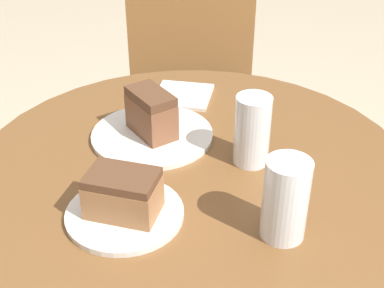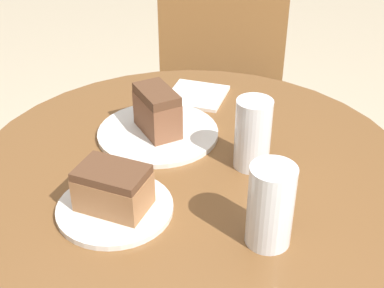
{
  "view_description": "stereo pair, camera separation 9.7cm",
  "coord_description": "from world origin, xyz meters",
  "px_view_note": "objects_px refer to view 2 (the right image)",
  "views": [
    {
      "loc": [
        0.05,
        -0.82,
        1.33
      ],
      "look_at": [
        0.0,
        0.0,
        0.81
      ],
      "focal_mm": 50.0,
      "sensor_mm": 36.0,
      "label": 1
    },
    {
      "loc": [
        0.15,
        -0.81,
        1.33
      ],
      "look_at": [
        0.0,
        0.0,
        0.81
      ],
      "focal_mm": 50.0,
      "sensor_mm": 36.0,
      "label": 2
    }
  ],
  "objects_px": {
    "cake_slice_near": "(113,188)",
    "glass_water": "(270,210)",
    "cake_slice_far": "(157,111)",
    "plate_far": "(158,133)",
    "chair": "(223,118)",
    "glass_lemonade": "(253,137)",
    "plate_near": "(115,208)"
  },
  "relations": [
    {
      "from": "plate_near",
      "to": "glass_water",
      "type": "height_order",
      "value": "glass_water"
    },
    {
      "from": "cake_slice_near",
      "to": "glass_lemonade",
      "type": "height_order",
      "value": "glass_lemonade"
    },
    {
      "from": "plate_far",
      "to": "cake_slice_far",
      "type": "distance_m",
      "value": 0.05
    },
    {
      "from": "glass_lemonade",
      "to": "chair",
      "type": "bearing_deg",
      "value": 100.85
    },
    {
      "from": "cake_slice_far",
      "to": "plate_near",
      "type": "bearing_deg",
      "value": -93.13
    },
    {
      "from": "plate_far",
      "to": "glass_lemonade",
      "type": "xyz_separation_m",
      "value": [
        0.19,
        -0.07,
        0.06
      ]
    },
    {
      "from": "plate_near",
      "to": "plate_far",
      "type": "bearing_deg",
      "value": 86.87
    },
    {
      "from": "cake_slice_far",
      "to": "glass_water",
      "type": "bearing_deg",
      "value": -49.01
    },
    {
      "from": "chair",
      "to": "cake_slice_near",
      "type": "relative_size",
      "value": 6.75
    },
    {
      "from": "plate_near",
      "to": "glass_lemonade",
      "type": "distance_m",
      "value": 0.27
    },
    {
      "from": "plate_far",
      "to": "glass_water",
      "type": "relative_size",
      "value": 1.81
    },
    {
      "from": "plate_far",
      "to": "cake_slice_near",
      "type": "distance_m",
      "value": 0.25
    },
    {
      "from": "glass_water",
      "to": "chair",
      "type": "bearing_deg",
      "value": 101.13
    },
    {
      "from": "plate_near",
      "to": "cake_slice_near",
      "type": "xyz_separation_m",
      "value": [
        0.0,
        0.0,
        0.04
      ]
    },
    {
      "from": "plate_far",
      "to": "glass_water",
      "type": "xyz_separation_m",
      "value": [
        0.24,
        -0.27,
        0.05
      ]
    },
    {
      "from": "plate_near",
      "to": "glass_water",
      "type": "relative_size",
      "value": 1.43
    },
    {
      "from": "glass_lemonade",
      "to": "cake_slice_far",
      "type": "bearing_deg",
      "value": 159.19
    },
    {
      "from": "cake_slice_near",
      "to": "cake_slice_far",
      "type": "bearing_deg",
      "value": 86.87
    },
    {
      "from": "chair",
      "to": "cake_slice_far",
      "type": "distance_m",
      "value": 0.76
    },
    {
      "from": "chair",
      "to": "glass_lemonade",
      "type": "bearing_deg",
      "value": -89.99
    },
    {
      "from": "glass_water",
      "to": "cake_slice_near",
      "type": "bearing_deg",
      "value": 174.04
    },
    {
      "from": "cake_slice_far",
      "to": "glass_water",
      "type": "xyz_separation_m",
      "value": [
        0.24,
        -0.27,
        0.0
      ]
    },
    {
      "from": "glass_lemonade",
      "to": "glass_water",
      "type": "distance_m",
      "value": 0.2
    },
    {
      "from": "cake_slice_near",
      "to": "glass_water",
      "type": "xyz_separation_m",
      "value": [
        0.25,
        -0.03,
        0.01
      ]
    },
    {
      "from": "chair",
      "to": "plate_near",
      "type": "relative_size",
      "value": 4.41
    },
    {
      "from": "plate_far",
      "to": "cake_slice_near",
      "type": "height_order",
      "value": "cake_slice_near"
    },
    {
      "from": "plate_near",
      "to": "cake_slice_far",
      "type": "relative_size",
      "value": 1.59
    },
    {
      "from": "glass_lemonade",
      "to": "plate_far",
      "type": "bearing_deg",
      "value": 159.19
    },
    {
      "from": "chair",
      "to": "glass_water",
      "type": "distance_m",
      "value": 1.02
    },
    {
      "from": "chair",
      "to": "glass_lemonade",
      "type": "distance_m",
      "value": 0.84
    },
    {
      "from": "plate_far",
      "to": "cake_slice_far",
      "type": "height_order",
      "value": "cake_slice_far"
    },
    {
      "from": "cake_slice_far",
      "to": "plate_far",
      "type": "bearing_deg",
      "value": 26.57
    }
  ]
}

